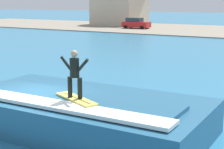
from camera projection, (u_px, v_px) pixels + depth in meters
name	position (u px, v px, depth m)	size (l,w,h in m)	color
ground_plane	(37.00, 126.00, 14.00)	(260.00, 260.00, 0.00)	teal
wave_crest	(81.00, 113.00, 13.54)	(9.20, 4.71, 1.38)	#24597B
surfboard	(76.00, 99.00, 12.55)	(2.11, 1.33, 0.06)	#EAD159
surfer	(75.00, 72.00, 12.37)	(1.15, 0.32, 1.64)	black
car_near_shore	(136.00, 23.00, 60.22)	(4.47, 2.26, 1.86)	red
house_with_chimney	(120.00, 2.00, 68.85)	(10.60, 10.60, 8.56)	beige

